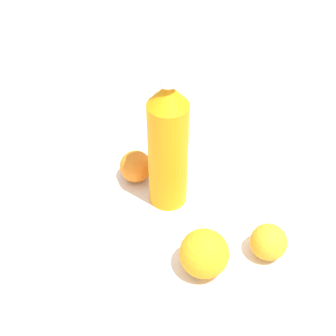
{
  "coord_description": "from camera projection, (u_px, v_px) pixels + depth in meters",
  "views": [
    {
      "loc": [
        -0.52,
        0.23,
        0.66
      ],
      "look_at": [
        0.04,
        0.01,
        0.08
      ],
      "focal_mm": 48.43,
      "sensor_mm": 36.0,
      "label": 1
    }
  ],
  "objects": [
    {
      "name": "orange_1",
      "position": [
        136.0,
        166.0,
        0.91
      ],
      "size": [
        0.07,
        0.07,
        0.07
      ],
      "primitive_type": "sphere",
      "color": "orange",
      "rests_on": "ground_plane"
    },
    {
      "name": "water_bottle",
      "position": [
        168.0,
        146.0,
        0.8
      ],
      "size": [
        0.07,
        0.07,
        0.29
      ],
      "rotation": [
        0.0,
        0.0,
        2.05
      ],
      "color": "orange",
      "rests_on": "ground_plane"
    },
    {
      "name": "orange_3",
      "position": [
        269.0,
        242.0,
        0.77
      ],
      "size": [
        0.06,
        0.06,
        0.06
      ],
      "primitive_type": "sphere",
      "color": "orange",
      "rests_on": "ground_plane"
    },
    {
      "name": "ground_plane",
      "position": [
        178.0,
        210.0,
        0.87
      ],
      "size": [
        2.4,
        2.4,
        0.0
      ],
      "primitive_type": "plane",
      "color": "silver"
    },
    {
      "name": "orange_0",
      "position": [
        204.0,
        253.0,
        0.74
      ],
      "size": [
        0.08,
        0.08,
        0.08
      ],
      "primitive_type": "sphere",
      "color": "orange",
      "rests_on": "ground_plane"
    },
    {
      "name": "orange_2",
      "position": [
        164.0,
        103.0,
        1.07
      ],
      "size": [
        0.06,
        0.06,
        0.06
      ],
      "primitive_type": "sphere",
      "color": "orange",
      "rests_on": "ground_plane"
    }
  ]
}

